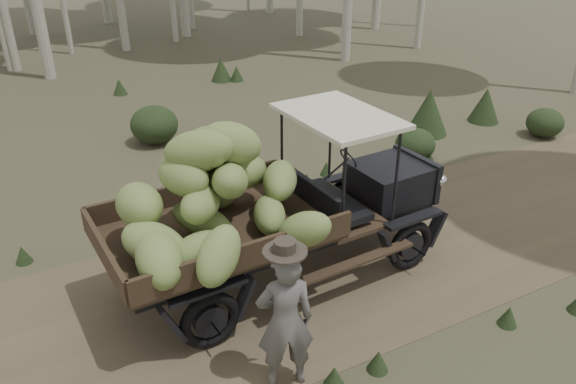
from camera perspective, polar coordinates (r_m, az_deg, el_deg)
name	(u,v)px	position (r m, az deg, el deg)	size (l,w,h in m)	color
ground	(273,284)	(8.63, -1.55, -9.35)	(120.00, 120.00, 0.00)	#473D2B
dirt_track	(273,284)	(8.62, -1.55, -9.33)	(70.00, 4.00, 0.01)	brown
banana_truck	(247,198)	(7.71, -4.20, -0.59)	(5.48, 2.68, 2.78)	black
farmer	(285,319)	(6.53, -0.29, -12.79)	(0.77, 0.63, 2.00)	#534F4C
undergrowth	(506,315)	(7.76, 21.23, -11.54)	(22.38, 21.89, 1.33)	#233319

